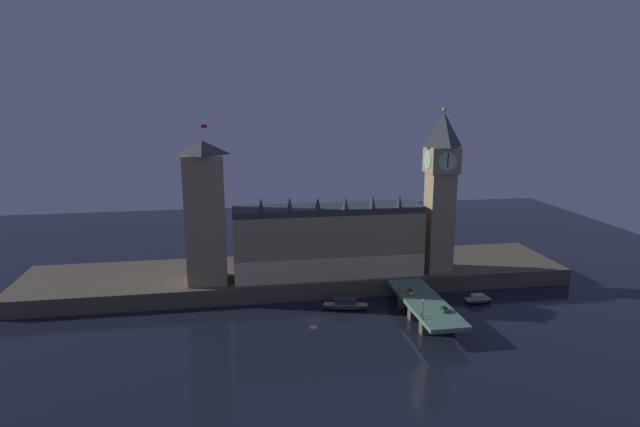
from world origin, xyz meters
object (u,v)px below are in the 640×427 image
(clock_tower, at_px, (440,187))
(boat_downstream, at_px, (478,300))
(street_lamp_near, at_px, (423,307))
(boat_upstream, at_px, (345,306))
(car_southbound_lead, at_px, (445,309))
(victoria_tower, at_px, (205,212))
(car_northbound_lead, at_px, (410,292))
(pedestrian_far_rail, at_px, (400,289))
(pedestrian_near_rail, at_px, (421,314))

(clock_tower, relative_size, boat_downstream, 5.95)
(street_lamp_near, height_order, boat_upstream, street_lamp_near)
(car_southbound_lead, height_order, street_lamp_near, street_lamp_near)
(car_southbound_lead, height_order, boat_upstream, car_southbound_lead)
(victoria_tower, relative_size, car_northbound_lead, 13.29)
(boat_upstream, bearing_deg, pedestrian_far_rail, -5.37)
(pedestrian_near_rail, distance_m, pedestrian_far_rail, 22.89)
(clock_tower, distance_m, pedestrian_far_rail, 45.52)
(car_southbound_lead, relative_size, pedestrian_near_rail, 2.47)
(clock_tower, relative_size, boat_upstream, 3.55)
(pedestrian_near_rail, bearing_deg, pedestrian_far_rail, 90.00)
(pedestrian_near_rail, relative_size, street_lamp_near, 0.23)
(street_lamp_near, bearing_deg, clock_tower, 63.61)
(pedestrian_far_rail, height_order, street_lamp_near, street_lamp_near)
(clock_tower, relative_size, street_lamp_near, 9.70)
(pedestrian_near_rail, height_order, pedestrian_far_rail, pedestrian_far_rail)
(pedestrian_far_rail, bearing_deg, pedestrian_near_rail, -90.00)
(victoria_tower, relative_size, boat_downstream, 5.44)
(car_northbound_lead, xyz_separation_m, boat_upstream, (-22.66, 4.58, -5.64))
(clock_tower, relative_size, car_southbound_lead, 16.86)
(pedestrian_near_rail, bearing_deg, street_lamp_near, -99.74)
(pedestrian_far_rail, bearing_deg, boat_downstream, 0.46)
(victoria_tower, relative_size, pedestrian_far_rail, 34.21)
(car_southbound_lead, relative_size, boat_downstream, 0.35)
(car_northbound_lead, bearing_deg, boat_downstream, 6.07)
(street_lamp_near, height_order, boat_downstream, street_lamp_near)
(car_northbound_lead, distance_m, pedestrian_far_rail, 4.04)
(victoria_tower, height_order, boat_downstream, victoria_tower)
(car_southbound_lead, xyz_separation_m, boat_downstream, (22.03, 20.61, -6.02))
(pedestrian_far_rail, height_order, boat_downstream, pedestrian_far_rail)
(street_lamp_near, bearing_deg, victoria_tower, 144.84)
(pedestrian_far_rail, relative_size, street_lamp_near, 0.26)
(victoria_tower, distance_m, boat_downstream, 107.71)
(victoria_tower, height_order, car_southbound_lead, victoria_tower)
(pedestrian_near_rail, relative_size, boat_downstream, 0.14)
(car_southbound_lead, bearing_deg, boat_upstream, 142.17)
(car_northbound_lead, xyz_separation_m, street_lamp_near, (-3.37, -22.49, 3.48))
(car_southbound_lead, relative_size, boat_upstream, 0.21)
(car_northbound_lead, distance_m, boat_downstream, 28.78)
(clock_tower, height_order, victoria_tower, clock_tower)
(car_northbound_lead, distance_m, street_lamp_near, 23.01)
(car_southbound_lead, distance_m, street_lamp_near, 11.09)
(pedestrian_far_rail, height_order, boat_upstream, pedestrian_far_rail)
(pedestrian_far_rail, relative_size, boat_downstream, 0.16)
(boat_downstream, bearing_deg, boat_upstream, 178.19)
(clock_tower, distance_m, boat_upstream, 60.81)
(boat_upstream, distance_m, boat_downstream, 50.66)
(street_lamp_near, bearing_deg, car_northbound_lead, 81.47)
(pedestrian_far_rail, bearing_deg, boat_upstream, 174.63)
(car_northbound_lead, relative_size, pedestrian_far_rail, 2.57)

